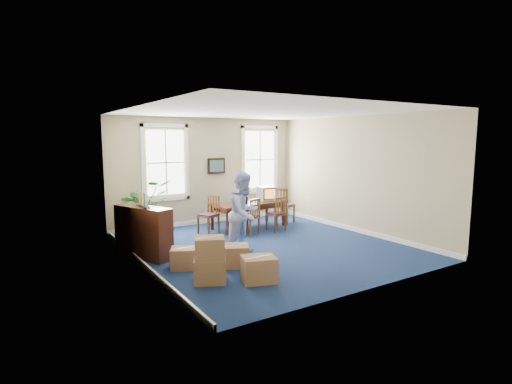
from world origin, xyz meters
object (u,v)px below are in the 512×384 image
credenza (143,231)px  cardboard_boxes (218,255)px  crt_tv (266,193)px  potted_plant (144,208)px  conference_table (249,215)px  chair_near_left (249,216)px  man (244,213)px

credenza → cardboard_boxes: (0.77, -2.08, -0.13)m
crt_tv → potted_plant: potted_plant is taller
crt_tv → potted_plant: size_ratio=0.33×
crt_tv → cardboard_boxes: 4.79m
credenza → potted_plant: potted_plant is taller
crt_tv → credenza: crt_tv is taller
conference_table → chair_near_left: chair_near_left is taller
conference_table → crt_tv: bearing=-0.8°
chair_near_left → man: 1.84m
man → conference_table: bearing=33.1°
crt_tv → man: size_ratio=0.27×
credenza → cardboard_boxes: credenza is taller
cardboard_boxes → credenza: bearing=110.3°
man → crt_tv: bearing=23.6°
man → credenza: 2.24m
credenza → potted_plant: bearing=49.8°
credenza → cardboard_boxes: bearing=-92.9°
credenza → potted_plant: (0.58, 1.88, 0.18)m
chair_near_left → credenza: size_ratio=0.69×
conference_table → credenza: size_ratio=1.51×
crt_tv → chair_near_left: (-1.10, -0.80, -0.46)m
credenza → cardboard_boxes: 2.22m
credenza → conference_table: bearing=-3.1°
potted_plant → man: bearing=-63.4°
crt_tv → man: 3.10m
crt_tv → cardboard_boxes: (-3.34, -3.40, -0.52)m
credenza → chair_near_left: bearing=-13.4°
conference_table → credenza: credenza is taller
potted_plant → credenza: bearing=-107.0°
crt_tv → cardboard_boxes: bearing=-128.9°
chair_near_left → credenza: bearing=-12.0°
cardboard_boxes → chair_near_left: bearing=49.2°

